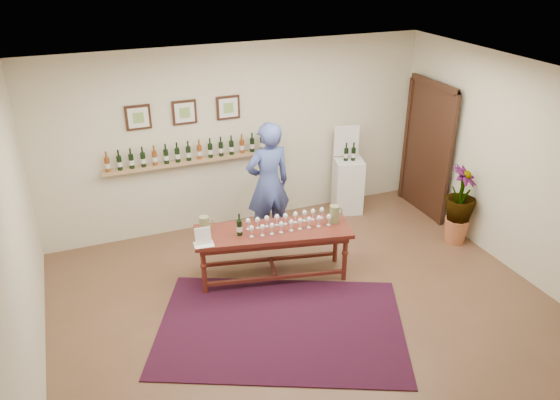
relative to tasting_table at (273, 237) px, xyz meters
name	(u,v)px	position (x,y,z in m)	size (l,w,h in m)	color
ground	(304,305)	(0.12, -0.75, -0.61)	(6.00, 6.00, 0.00)	brown
room_shell	(380,150)	(2.23, 1.11, 0.51)	(6.00, 6.00, 6.00)	beige
rug	(281,326)	(-0.30, -1.03, -0.60)	(2.85, 1.90, 0.02)	#4F0E19
tasting_table	(273,237)	(0.00, 0.00, 0.00)	(2.11, 1.05, 0.72)	#491A12
table_glasses	(288,222)	(0.21, -0.01, 0.19)	(1.20, 0.28, 0.17)	white
table_bottles	(239,222)	(-0.43, 0.07, 0.27)	(0.31, 0.18, 0.33)	black
pitcher_left	(204,225)	(-0.84, 0.26, 0.22)	(0.15, 0.15, 0.23)	olive
pitcher_right	(334,214)	(0.84, -0.10, 0.23)	(0.15, 0.15, 0.24)	olive
menu_card	(203,236)	(-0.93, -0.01, 0.22)	(0.24, 0.17, 0.22)	silver
display_pedestal	(348,186)	(1.86, 1.40, -0.16)	(0.45, 0.45, 0.90)	silver
pedestal_bottles	(350,152)	(1.86, 1.38, 0.43)	(0.29, 0.08, 0.29)	black
info_sign	(346,141)	(1.87, 1.54, 0.57)	(0.41, 0.02, 0.56)	silver
potted_plant	(460,205)	(2.87, -0.13, -0.01)	(0.77, 0.77, 1.03)	#AB5D39
person	(268,184)	(0.29, 0.93, 0.32)	(0.68, 0.44, 1.86)	#3E4E93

